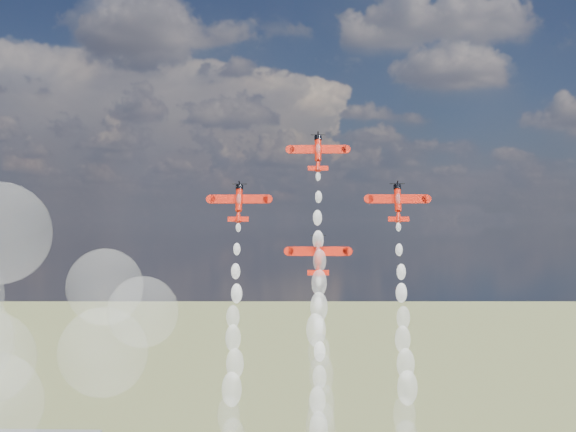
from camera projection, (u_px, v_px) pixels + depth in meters
The scene contains 7 objects.
plane_lead at pixel (318, 152), 163.42m from camera, with size 11.48×5.21×7.83m.
plane_left at pixel (239, 202), 159.84m from camera, with size 11.48×5.21×7.83m.
plane_right at pixel (398, 202), 158.77m from camera, with size 11.48×5.21×7.83m.
plane_slot at pixel (318, 255), 155.19m from camera, with size 11.48×5.21×7.83m.
smoke_trail_lead at pixel (320, 369), 146.94m from camera, with size 5.24×20.93×48.77m.
smoke_trail_left at pixel (230, 431), 143.81m from camera, with size 5.62×20.72×49.39m.
smoke_trail_right at pixel (408, 431), 142.60m from camera, with size 5.56×20.55×49.60m.
Camera 1 is at (-5.15, -140.90, 101.21)m, focal length 50.00 mm.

